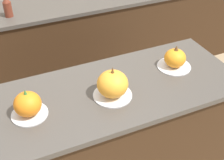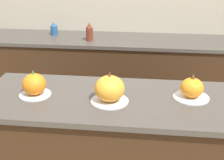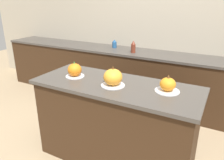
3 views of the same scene
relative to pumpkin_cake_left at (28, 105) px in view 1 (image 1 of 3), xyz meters
name	(u,v)px [view 1 (image 1 of 3)]	position (x,y,z in m)	size (l,w,h in m)	color
kitchen_island	(109,141)	(0.49, 0.02, -0.52)	(1.68, 0.68, 0.91)	#382314
back_counter	(54,46)	(0.49, 1.45, -0.53)	(6.00, 0.60, 0.90)	#382314
pumpkin_cake_left	(28,105)	(0.00, 0.00, 0.00)	(0.20, 0.20, 0.17)	silver
pumpkin_cake_center	(113,85)	(0.49, -0.04, 0.01)	(0.23, 0.23, 0.21)	silver
pumpkin_cake_right	(175,59)	(0.99, 0.07, -0.01)	(0.23, 0.23, 0.16)	silver
bottle_tall	(7,7)	(0.11, 1.35, 0.01)	(0.07, 0.07, 0.19)	maroon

